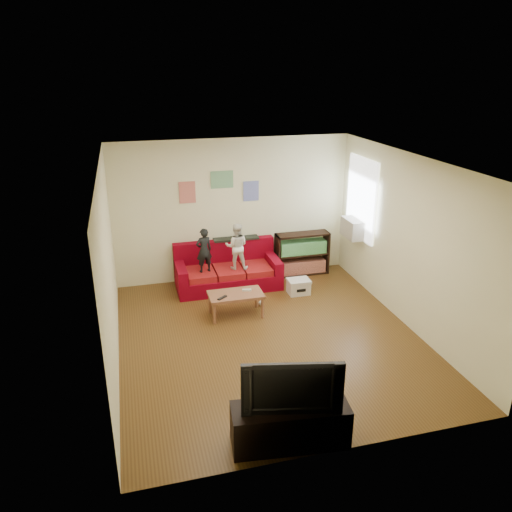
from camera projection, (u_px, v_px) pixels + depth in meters
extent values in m
cube|color=brown|center=(269.00, 338.00, 7.68)|extent=(4.50, 5.00, 0.01)
cube|color=white|center=(271.00, 162.00, 6.70)|extent=(4.50, 5.00, 0.01)
cube|color=#F3F3BF|center=(233.00, 210.00, 9.45)|extent=(4.50, 0.01, 2.70)
cube|color=#F3F3BF|center=(342.00, 344.00, 4.93)|extent=(4.50, 0.01, 2.70)
cube|color=#F3F3BF|center=(108.00, 271.00, 6.65)|extent=(0.01, 5.00, 2.70)
cube|color=#F3F3BF|center=(410.00, 242.00, 7.73)|extent=(0.01, 5.00, 2.70)
cube|color=maroon|center=(228.00, 280.00, 9.38)|extent=(1.93, 0.87, 0.29)
cube|color=maroon|center=(224.00, 253.00, 9.54)|extent=(1.93, 0.17, 0.53)
cube|color=maroon|center=(181.00, 271.00, 9.07)|extent=(0.17, 0.87, 0.24)
cube|color=maroon|center=(273.00, 262.00, 9.49)|extent=(0.17, 0.87, 0.24)
cube|color=maroon|center=(201.00, 274.00, 9.12)|extent=(0.50, 0.65, 0.12)
cube|color=maroon|center=(229.00, 271.00, 9.24)|extent=(0.50, 0.65, 0.12)
cube|color=maroon|center=(256.00, 268.00, 9.37)|extent=(0.50, 0.65, 0.12)
cube|color=black|center=(236.00, 239.00, 9.50)|extent=(0.87, 0.21, 0.04)
imported|color=black|center=(204.00, 250.00, 8.94)|extent=(0.33, 0.25, 0.82)
imported|color=white|center=(237.00, 246.00, 9.07)|extent=(0.49, 0.43, 0.86)
cube|color=brown|center=(236.00, 295.00, 8.23)|extent=(0.89, 0.49, 0.04)
cylinder|color=brown|center=(214.00, 314.00, 8.02)|extent=(0.05, 0.05, 0.36)
cylinder|color=brown|center=(262.00, 308.00, 8.21)|extent=(0.05, 0.05, 0.36)
cylinder|color=brown|center=(210.00, 303.00, 8.38)|extent=(0.05, 0.05, 0.36)
cylinder|color=brown|center=(256.00, 298.00, 8.58)|extent=(0.05, 0.05, 0.36)
cube|color=black|center=(222.00, 298.00, 8.05)|extent=(0.18, 0.15, 0.02)
cube|color=silver|center=(247.00, 290.00, 8.30)|extent=(0.16, 0.07, 0.03)
cube|color=black|center=(277.00, 256.00, 9.76)|extent=(0.03, 0.32, 0.85)
cube|color=black|center=(326.00, 251.00, 10.00)|extent=(0.03, 0.32, 0.85)
cube|color=black|center=(301.00, 273.00, 10.03)|extent=(1.06, 0.32, 0.03)
cube|color=black|center=(303.00, 234.00, 9.73)|extent=(1.06, 0.32, 0.03)
cube|color=black|center=(302.00, 254.00, 9.88)|extent=(1.00, 0.32, 0.03)
cube|color=brown|center=(301.00, 266.00, 9.98)|extent=(0.93, 0.27, 0.25)
cube|color=#3F8C4B|center=(302.00, 247.00, 9.83)|extent=(0.93, 0.27, 0.25)
cube|color=white|center=(361.00, 199.00, 9.11)|extent=(0.04, 1.08, 1.48)
cube|color=#B7B2A3|center=(353.00, 228.00, 9.28)|extent=(0.28, 0.55, 0.35)
cube|color=#D87266|center=(187.00, 192.00, 9.09)|extent=(0.30, 0.01, 0.40)
cube|color=#72B27F|center=(222.00, 180.00, 9.17)|extent=(0.42, 0.01, 0.32)
cube|color=#727FCC|center=(251.00, 191.00, 9.39)|extent=(0.30, 0.01, 0.38)
cube|color=white|center=(299.00, 288.00, 9.12)|extent=(0.38, 0.29, 0.23)
cube|color=white|center=(299.00, 281.00, 9.07)|extent=(0.40, 0.30, 0.05)
cube|color=black|center=(301.00, 291.00, 8.98)|extent=(0.17, 0.00, 0.06)
cube|color=black|center=(290.00, 425.00, 5.46)|extent=(1.33, 0.57, 0.48)
imported|color=black|center=(291.00, 383.00, 5.26)|extent=(1.08, 0.37, 0.62)
sphere|color=white|center=(261.00, 303.00, 8.68)|extent=(0.12, 0.12, 0.09)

